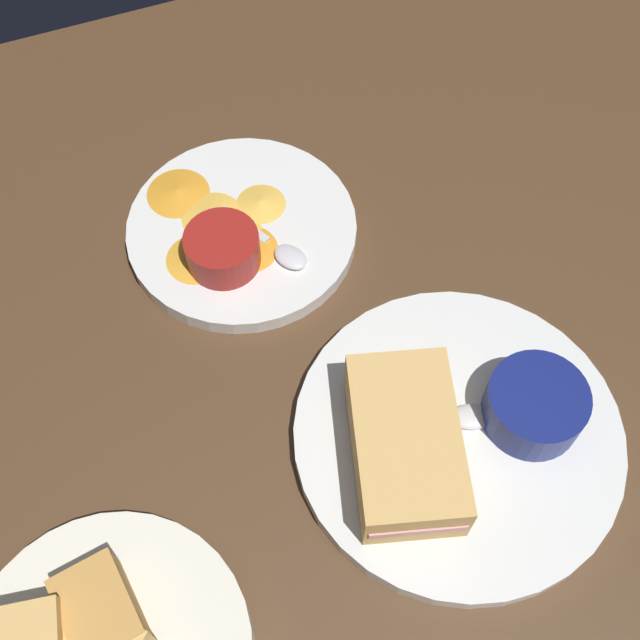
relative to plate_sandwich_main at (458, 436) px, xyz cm
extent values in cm
cube|color=#4C331E|center=(3.07, 11.05, -2.30)|extent=(110.00, 110.00, 3.00)
cylinder|color=silver|center=(0.00, 0.00, 0.00)|extent=(25.66, 25.66, 1.60)
cube|color=tan|center=(-0.16, 4.87, 3.20)|extent=(14.60, 10.91, 4.80)
cube|color=#DB938E|center=(-0.16, 4.87, 3.20)|extent=(14.68, 10.40, 0.80)
cylinder|color=navy|center=(-0.71, -5.73, 2.67)|extent=(7.70, 7.70, 3.74)
cylinder|color=black|center=(-0.71, -5.73, 4.14)|extent=(6.32, 6.32, 0.60)
cube|color=silver|center=(2.34, 3.90, 1.05)|extent=(2.43, 5.48, 0.40)
ellipsoid|color=silver|center=(0.68, -1.34, 1.20)|extent=(3.07, 3.72, 0.80)
cylinder|color=silver|center=(24.94, 9.42, 0.00)|extent=(20.63, 20.63, 1.60)
cylinder|color=maroon|center=(21.85, 12.00, 2.48)|extent=(6.42, 6.42, 3.36)
cylinder|color=olive|center=(21.85, 12.00, 3.76)|extent=(5.26, 5.26, 0.60)
cube|color=silver|center=(24.64, 9.26, 1.05)|extent=(5.21, 3.35, 0.40)
ellipsoid|color=silver|center=(19.82, 6.61, 1.20)|extent=(3.86, 3.47, 0.80)
cone|color=orange|center=(22.18, 9.63, 1.10)|extent=(5.24, 5.24, 0.60)
cone|color=gold|center=(26.73, 11.58, 1.10)|extent=(7.91, 7.91, 0.60)
cone|color=gold|center=(23.43, 10.48, 1.10)|extent=(7.82, 7.82, 0.60)
cone|color=gold|center=(26.52, 7.04, 1.10)|extent=(5.37, 5.37, 0.60)
cone|color=gold|center=(22.85, 14.22, 1.10)|extent=(6.26, 6.26, 0.60)
cone|color=orange|center=(30.43, 13.69, 1.10)|extent=(8.05, 8.05, 0.60)
cube|color=#C68C42|center=(-3.99, 28.39, 4.22)|extent=(6.59, 5.25, 4.03)
camera|label=1|loc=(-18.80, 18.80, 59.95)|focal=46.12mm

